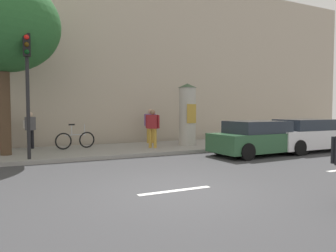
% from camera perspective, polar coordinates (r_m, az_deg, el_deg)
% --- Properties ---
extents(ground_plane, '(80.00, 80.00, 0.00)m').
position_cam_1_polar(ground_plane, '(7.12, 1.38, -11.99)').
color(ground_plane, '#38383A').
extents(sidewalk_curb, '(36.00, 4.00, 0.15)m').
position_cam_1_polar(sidewalk_curb, '(13.62, -11.91, -4.53)').
color(sidewalk_curb, gray).
rests_on(sidewalk_curb, ground_plane).
extents(lane_markings, '(25.80, 0.16, 0.01)m').
position_cam_1_polar(lane_markings, '(7.12, 1.38, -11.96)').
color(lane_markings, silver).
rests_on(lane_markings, ground_plane).
extents(building_backdrop, '(36.00, 5.00, 9.25)m').
position_cam_1_polar(building_backdrop, '(18.62, -15.65, 11.46)').
color(building_backdrop, '#B7A893').
rests_on(building_backdrop, ground_plane).
extents(traffic_light, '(0.24, 0.45, 4.23)m').
position_cam_1_polar(traffic_light, '(11.46, -24.76, 8.54)').
color(traffic_light, black).
rests_on(traffic_light, sidewalk_curb).
extents(poster_column, '(0.89, 0.89, 2.97)m').
position_cam_1_polar(poster_column, '(14.80, 3.62, 2.26)').
color(poster_column, '#B2ADA3').
rests_on(poster_column, sidewalk_curb).
extents(street_tree, '(4.12, 4.12, 6.61)m').
position_cam_1_polar(street_tree, '(13.33, -28.49, 16.26)').
color(street_tree, '#4C3826').
rests_on(street_tree, sidewalk_curb).
extents(pedestrian_near_pole, '(0.68, 0.40, 1.74)m').
position_cam_1_polar(pedestrian_near_pole, '(15.73, -3.35, 0.65)').
color(pedestrian_near_pole, '#B78C33').
rests_on(pedestrian_near_pole, sidewalk_curb).
extents(pedestrian_in_dark_shirt, '(0.51, 0.52, 1.61)m').
position_cam_1_polar(pedestrian_in_dark_shirt, '(14.61, -24.35, -0.16)').
color(pedestrian_in_dark_shirt, black).
rests_on(pedestrian_in_dark_shirt, sidewalk_curb).
extents(pedestrian_in_light_jacket, '(0.52, 0.48, 1.72)m').
position_cam_1_polar(pedestrian_in_light_jacket, '(13.63, -2.89, 0.15)').
color(pedestrian_in_light_jacket, '#B78C33').
rests_on(pedestrian_in_light_jacket, sidewalk_curb).
extents(bicycle_leaning, '(1.74, 0.43, 1.09)m').
position_cam_1_polar(bicycle_leaning, '(14.01, -16.89, -2.48)').
color(bicycle_leaning, black).
rests_on(bicycle_leaning, sidewalk_curb).
extents(parked_car_red, '(4.35, 2.08, 1.40)m').
position_cam_1_polar(parked_car_red, '(13.12, 16.75, -2.21)').
color(parked_car_red, '#2D5938').
rests_on(parked_car_red, ground_plane).
extents(parked_car_blue, '(4.29, 1.92, 1.44)m').
position_cam_1_polar(parked_car_blue, '(15.04, 24.51, -1.64)').
color(parked_car_blue, silver).
rests_on(parked_car_blue, ground_plane).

